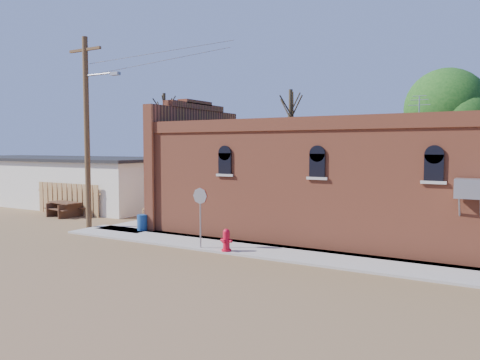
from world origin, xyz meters
The scene contains 14 objects.
ground centered at (0.00, 0.00, 0.00)m, with size 120.00×120.00×0.00m, color brown.
sidewalk_south centered at (1.50, 0.90, 0.04)m, with size 19.00×2.20×0.08m, color #9E9991.
sidewalk_west centered at (-6.30, 6.00, 0.04)m, with size 2.60×10.00×0.08m, color #9E9991.
brick_bar centered at (1.64, 5.49, 2.34)m, with size 16.40×7.97×6.30m.
storage_building centered at (-19.00, 8.00, 1.60)m, with size 20.40×8.40×3.17m.
wood_fence centered at (-12.80, 3.80, 0.90)m, with size 5.20×0.10×1.80m, color #A26D49, non-canonical shape.
utility_pole centered at (-8.14, 1.20, 4.77)m, with size 3.12×0.26×9.00m.
tree_bare_near centered at (-3.00, 13.00, 5.96)m, with size 2.80×2.80×7.65m.
tree_bare_far centered at (-14.00, 14.00, 6.36)m, with size 2.80×2.80×8.16m.
tree_leafy centered at (6.00, 13.50, 5.93)m, with size 4.40×4.40×8.15m.
fire_hydrant centered at (0.28, 0.00, 0.48)m, with size 0.45×0.41×0.82m.
stop_sign centered at (-0.87, 0.00, 1.83)m, with size 0.62×0.07×2.27m.
trash_barrel centered at (-5.30, 1.71, 0.44)m, with size 0.47×0.47×0.72m, color navy.
picnic_table centered at (-12.33, 3.19, 0.54)m, with size 2.15×1.73×0.82m.
Camera 1 is at (9.16, -14.31, 3.86)m, focal length 35.00 mm.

